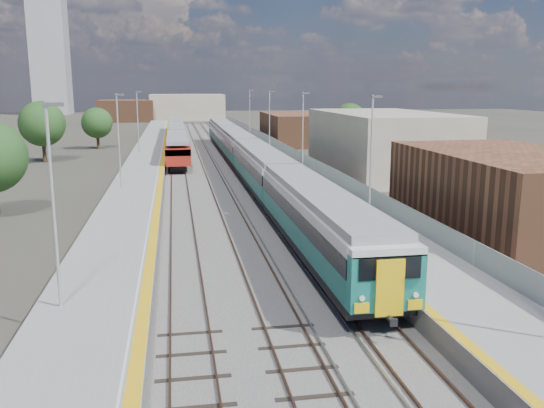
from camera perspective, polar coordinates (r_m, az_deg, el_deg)
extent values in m
plane|color=#47443A|center=(64.13, -4.33, 3.42)|extent=(320.00, 320.00, 0.00)
cube|color=#565451|center=(66.43, -6.47, 3.69)|extent=(10.50, 155.00, 0.06)
cube|color=#4C3323|center=(69.12, -4.07, 4.10)|extent=(0.07, 160.00, 0.14)
cube|color=#4C3323|center=(69.27, -2.89, 4.13)|extent=(0.07, 160.00, 0.14)
cube|color=#4C3323|center=(68.87, -6.98, 4.02)|extent=(0.07, 160.00, 0.14)
cube|color=#4C3323|center=(68.95, -5.78, 4.05)|extent=(0.07, 160.00, 0.14)
cube|color=#4C3323|center=(68.80, -9.90, 3.92)|extent=(0.07, 160.00, 0.14)
cube|color=#4C3323|center=(68.81, -8.70, 3.96)|extent=(0.07, 160.00, 0.14)
cube|color=gray|center=(69.09, -4.35, 4.09)|extent=(0.08, 160.00, 0.10)
cube|color=gray|center=(68.97, -5.51, 4.05)|extent=(0.08, 160.00, 0.10)
cube|color=slate|center=(67.19, -0.06, 4.25)|extent=(4.70, 155.00, 1.00)
cube|color=gray|center=(67.13, -0.06, 4.68)|extent=(4.70, 155.00, 0.03)
cube|color=gold|center=(66.81, -1.84, 4.66)|extent=(0.40, 155.00, 0.01)
cube|color=gray|center=(67.46, 1.79, 5.22)|extent=(0.06, 155.00, 1.20)
cylinder|color=#9EA0A3|center=(37.59, 9.78, 4.88)|extent=(0.12, 0.12, 7.50)
cube|color=#4C4C4F|center=(37.44, 10.34, 10.43)|extent=(0.70, 0.18, 0.14)
cylinder|color=#9EA0A3|center=(56.76, 3.07, 7.23)|extent=(0.12, 0.12, 7.50)
cube|color=#4C4C4F|center=(56.66, 3.36, 10.91)|extent=(0.70, 0.18, 0.14)
cylinder|color=#9EA0A3|center=(76.36, -0.25, 8.35)|extent=(0.12, 0.12, 7.50)
cube|color=#4C4C4F|center=(76.28, -0.07, 11.09)|extent=(0.70, 0.18, 0.14)
cylinder|color=#9EA0A3|center=(96.12, -2.22, 8.99)|extent=(0.12, 0.12, 7.50)
cube|color=#4C4C4F|center=(96.06, -2.09, 11.17)|extent=(0.70, 0.18, 0.14)
cube|color=slate|center=(66.35, -12.36, 3.89)|extent=(4.30, 155.00, 1.00)
cube|color=gray|center=(66.28, -12.38, 4.32)|extent=(4.30, 155.00, 0.03)
cube|color=gold|center=(66.22, -10.73, 4.40)|extent=(0.45, 155.00, 0.01)
cube|color=silver|center=(66.23, -11.04, 4.39)|extent=(0.08, 155.00, 0.01)
cylinder|color=#9EA0A3|center=(22.08, -20.84, -0.33)|extent=(0.12, 0.12, 7.50)
cube|color=#4C4C4F|center=(21.62, -20.88, 9.20)|extent=(0.70, 0.18, 0.14)
cylinder|color=#9EA0A3|center=(47.61, -14.94, 6.03)|extent=(0.12, 0.12, 7.50)
cube|color=#4C4C4F|center=(47.40, -14.87, 10.43)|extent=(0.70, 0.18, 0.14)
cylinder|color=#9EA0A3|center=(73.47, -13.15, 7.92)|extent=(0.12, 0.12, 7.50)
cube|color=#4C4C4F|center=(73.34, -13.09, 10.78)|extent=(0.70, 0.18, 0.14)
cube|color=brown|center=(37.54, 22.44, 0.81)|extent=(9.00, 16.00, 5.20)
cube|color=#9E917F|center=(62.45, 10.93, 5.98)|extent=(11.00, 22.00, 6.40)
cube|color=brown|center=(93.38, 2.04, 7.46)|extent=(8.00, 18.00, 4.80)
cube|color=#9E917F|center=(163.36, -8.40, 9.48)|extent=(20.00, 14.00, 7.00)
cube|color=brown|center=(158.81, -14.20, 8.95)|extent=(14.00, 12.00, 5.60)
cube|color=gray|center=(207.25, -21.16, 13.82)|extent=(11.00, 11.00, 40.00)
cube|color=black|center=(30.72, 4.54, -3.87)|extent=(2.72, 19.51, 0.46)
cube|color=#125D53|center=(30.52, 4.57, -2.42)|extent=(2.82, 19.51, 1.14)
cube|color=black|center=(30.31, 4.60, -0.77)|extent=(2.88, 19.51, 0.78)
cube|color=silver|center=(30.19, 4.61, 0.38)|extent=(2.82, 19.51, 0.48)
cube|color=gray|center=(30.11, 4.63, 1.17)|extent=(2.50, 19.51, 0.40)
cube|color=black|center=(49.92, -1.06, 2.15)|extent=(2.72, 19.51, 0.46)
cube|color=#125D53|center=(49.80, -1.06, 3.06)|extent=(2.82, 19.51, 1.14)
cube|color=black|center=(49.67, -1.06, 4.09)|extent=(2.88, 19.51, 0.78)
cube|color=silver|center=(49.60, -1.07, 4.80)|extent=(2.82, 19.51, 0.48)
cube|color=gray|center=(49.55, -1.07, 5.28)|extent=(2.50, 19.51, 0.40)
cube|color=black|center=(69.58, -3.53, 4.80)|extent=(2.72, 19.51, 0.46)
cube|color=#125D53|center=(69.49, -3.54, 5.45)|extent=(2.82, 19.51, 1.14)
cube|color=black|center=(69.40, -3.55, 6.19)|extent=(2.88, 19.51, 0.78)
cube|color=silver|center=(69.35, -3.55, 6.70)|extent=(2.82, 19.51, 0.48)
cube|color=gray|center=(69.31, -3.56, 7.05)|extent=(2.50, 19.51, 0.40)
cube|color=black|center=(89.39, -4.92, 6.27)|extent=(2.72, 19.51, 0.46)
cube|color=#125D53|center=(89.32, -4.93, 6.78)|extent=(2.82, 19.51, 1.14)
cube|color=black|center=(89.25, -4.94, 7.36)|extent=(2.88, 19.51, 0.78)
cube|color=silver|center=(89.21, -4.94, 7.75)|extent=(2.82, 19.51, 0.48)
cube|color=gray|center=(89.18, -4.95, 8.02)|extent=(2.50, 19.51, 0.40)
cube|color=#125D53|center=(21.23, 11.24, -7.58)|extent=(2.80, 0.60, 2.10)
cube|color=black|center=(20.77, 11.61, -6.28)|extent=(2.30, 0.06, 0.80)
cube|color=#E3B80E|center=(20.94, 11.59, -8.16)|extent=(1.05, 0.10, 2.10)
cube|color=black|center=(68.82, -9.31, 4.22)|extent=(1.77, 15.05, 0.61)
cube|color=maroon|center=(68.65, -9.35, 5.44)|extent=(2.61, 17.70, 1.86)
cube|color=black|center=(68.60, -9.36, 5.83)|extent=(2.66, 17.70, 0.65)
cube|color=gray|center=(68.52, -9.38, 6.60)|extent=(2.33, 17.70, 0.37)
cube|color=black|center=(86.90, -9.42, 5.72)|extent=(1.77, 15.05, 0.61)
cube|color=maroon|center=(86.77, -9.45, 6.68)|extent=(2.61, 17.70, 1.86)
cube|color=black|center=(86.73, -9.46, 6.99)|extent=(2.66, 17.70, 0.65)
cube|color=gray|center=(86.67, -9.48, 7.60)|extent=(2.33, 17.70, 0.37)
cube|color=black|center=(105.03, -9.49, 6.69)|extent=(1.77, 15.05, 0.61)
cube|color=maroon|center=(104.92, -9.51, 7.50)|extent=(2.61, 17.70, 1.86)
cube|color=black|center=(104.89, -9.52, 7.75)|extent=(2.66, 17.70, 0.65)
cube|color=gray|center=(104.84, -9.54, 8.26)|extent=(2.33, 17.70, 0.37)
cylinder|color=#382619|center=(75.31, -21.63, 4.84)|extent=(0.44, 0.44, 2.58)
sphere|color=#244018|center=(75.04, -21.82, 7.39)|extent=(5.45, 5.45, 5.45)
cylinder|color=#382619|center=(89.14, -16.85, 5.92)|extent=(0.44, 0.44, 2.13)
sphere|color=#244018|center=(88.93, -16.95, 7.70)|extent=(4.49, 4.49, 4.49)
cylinder|color=#382619|center=(88.11, 7.64, 6.32)|extent=(0.44, 0.44, 2.32)
sphere|color=#244018|center=(87.89, 7.70, 8.28)|extent=(4.89, 4.89, 4.89)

